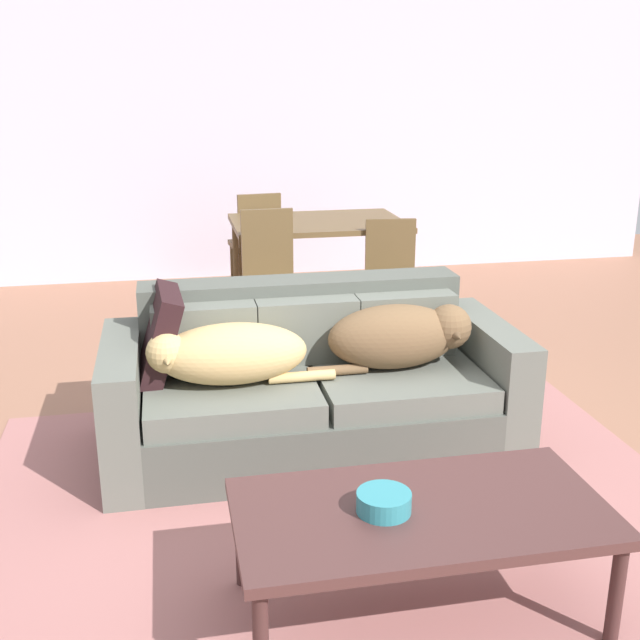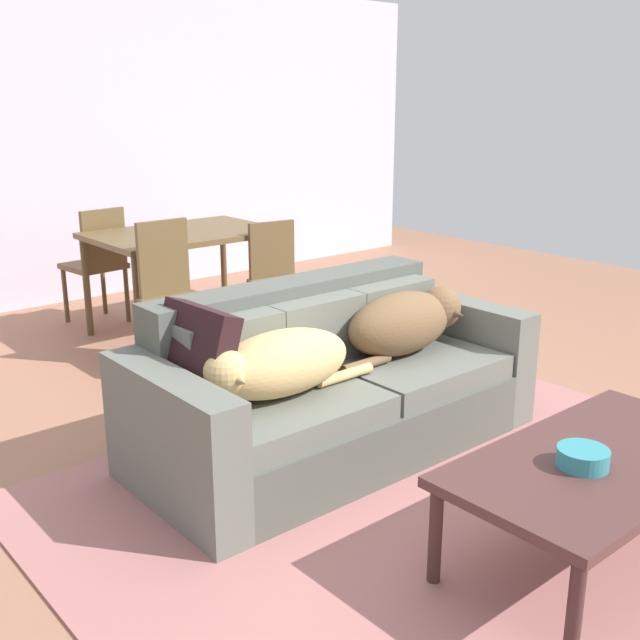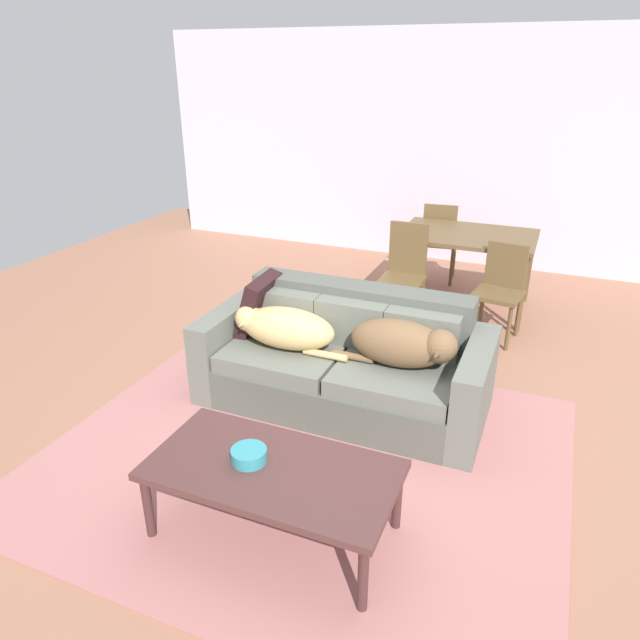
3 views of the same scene
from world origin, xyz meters
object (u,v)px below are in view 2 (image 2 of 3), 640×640
object	(u,v)px
couch	(330,387)
throw_pillow_by_left_arm	(193,357)
dining_chair_near_right	(280,275)
coffee_table	(600,466)
dog_on_left_cushion	(277,364)
dining_table	(184,241)
bowl_on_coffee_table	(583,458)
dining_chair_near_left	(173,289)
dog_on_right_cushion	(406,321)
dining_chair_far_left	(98,260)

from	to	relation	value
couch	throw_pillow_by_left_arm	world-z (taller)	throw_pillow_by_left_arm
dining_chair_near_right	throw_pillow_by_left_arm	bearing A→B (deg)	-128.79
throw_pillow_by_left_arm	coffee_table	distance (m)	1.71
dog_on_left_cushion	couch	bearing A→B (deg)	17.41
dining_table	dog_on_left_cushion	bearing A→B (deg)	-111.25
throw_pillow_by_left_arm	bowl_on_coffee_table	distance (m)	1.64
couch	bowl_on_coffee_table	world-z (taller)	couch
dining_chair_near_left	dining_table	bearing A→B (deg)	52.90
couch	dining_table	distance (m)	2.26
dog_on_right_cushion	dining_chair_far_left	world-z (taller)	dining_chair_far_left
dog_on_right_cushion	dining_chair_near_right	distance (m)	1.72
bowl_on_coffee_table	throw_pillow_by_left_arm	bearing A→B (deg)	116.53
throw_pillow_by_left_arm	dining_chair_near_right	size ratio (longest dim) A/B	0.52
coffee_table	bowl_on_coffee_table	xyz separation A→B (m)	(-0.13, -0.00, 0.08)
couch	coffee_table	size ratio (longest dim) A/B	1.59
dog_on_right_cushion	coffee_table	size ratio (longest dim) A/B	0.66
bowl_on_coffee_table	dining_table	bearing A→B (deg)	82.37
coffee_table	dining_chair_near_right	world-z (taller)	dining_chair_near_right
dog_on_left_cushion	dining_chair_near_right	distance (m)	2.16
dog_on_left_cushion	dining_chair_near_right	world-z (taller)	dining_chair_near_right
dog_on_right_cushion	dog_on_left_cushion	bearing A→B (deg)	-177.42
dog_on_right_cushion	dining_table	xyz separation A→B (m)	(0.02, 2.27, 0.10)
dog_on_left_cushion	bowl_on_coffee_table	bearing A→B (deg)	-71.91
bowl_on_coffee_table	dining_chair_far_left	size ratio (longest dim) A/B	0.21
dining_chair_near_right	dining_chair_far_left	xyz separation A→B (m)	(-0.82, 1.23, 0.03)
bowl_on_coffee_table	dining_chair_far_left	bearing A→B (deg)	88.88
dining_table	dining_chair_near_left	distance (m)	0.80
dog_on_right_cushion	bowl_on_coffee_table	distance (m)	1.40
dog_on_right_cushion	dining_chair_far_left	distance (m)	2.92
coffee_table	dining_chair_near_left	distance (m)	2.96
dining_chair_far_left	dining_chair_near_right	bearing A→B (deg)	117.25
dining_chair_near_left	dining_chair_near_right	xyz separation A→B (m)	(0.88, 0.02, -0.05)
couch	coffee_table	distance (m)	1.41
throw_pillow_by_left_arm	dining_table	world-z (taller)	throw_pillow_by_left_arm
dining_table	dining_chair_near_right	distance (m)	0.77
couch	dog_on_left_cushion	distance (m)	0.52
dog_on_left_cushion	dining_table	world-z (taller)	dining_table
coffee_table	couch	bearing A→B (deg)	94.88
dog_on_right_cushion	coffee_table	bearing A→B (deg)	-104.09
coffee_table	bowl_on_coffee_table	bearing A→B (deg)	-179.59
dining_chair_near_left	bowl_on_coffee_table	bearing A→B (deg)	-91.28
couch	throw_pillow_by_left_arm	bearing A→B (deg)	175.74
dog_on_right_cushion	dining_table	world-z (taller)	dining_table
dining_chair_near_left	dining_chair_near_right	world-z (taller)	dining_chair_near_left
dog_on_left_cushion	bowl_on_coffee_table	xyz separation A→B (m)	(0.42, -1.27, -0.11)
throw_pillow_by_left_arm	coffee_table	bearing A→B (deg)	-59.42
coffee_table	throw_pillow_by_left_arm	bearing A→B (deg)	120.58
dog_on_left_cushion	bowl_on_coffee_table	distance (m)	1.34
throw_pillow_by_left_arm	coffee_table	size ratio (longest dim) A/B	0.35
throw_pillow_by_left_arm	dining_chair_near_right	xyz separation A→B (m)	(1.63, 1.51, -0.15)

